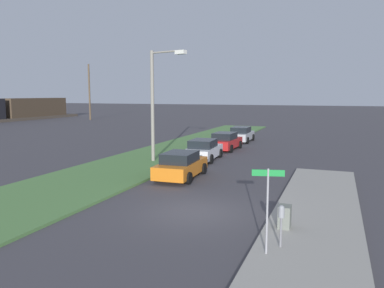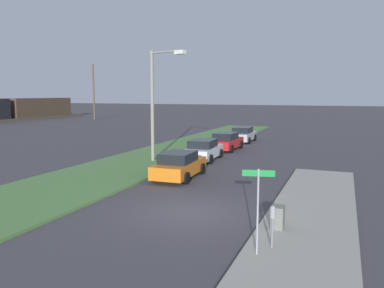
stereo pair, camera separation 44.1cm
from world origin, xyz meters
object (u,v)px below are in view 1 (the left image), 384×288
Objects in this scene: parking_meter at (281,217)px; streetlight at (156,98)px; street_sign at (267,200)px; parked_car_silver at (241,134)px; parked_car_orange at (181,165)px; parked_car_red at (225,141)px; parked_car_white at (203,150)px; distant_utility_pole at (89,92)px; utility_box at (285,219)px.

streetlight reaches higher than parking_meter.
streetlight reaches higher than street_sign.
parked_car_orange is at bearing -178.33° from parked_car_silver.
parked_car_white is at bearing -179.36° from parked_car_red.
parked_car_silver is at bearing 2.04° from parked_car_red.
parking_meter is at bearing -140.26° from streetlight.
parked_car_orange is at bearing -175.05° from parked_car_red.
streetlight is at bearing 37.42° from street_sign.
parked_car_silver is 1.66× the size of street_sign.
distant_utility_pole is (38.86, 34.11, 4.28)m from parked_car_orange.
parked_car_white is 14.42m from utility_box.
parked_car_white is 16.46m from street_sign.
parked_car_silver is (17.16, 0.75, 0.00)m from parked_car_orange.
parking_meter is 1.57× the size of utility_box.
distant_utility_pole is (21.70, 33.36, 4.28)m from parked_car_silver.
parked_car_orange is 10.91m from street_sign.
parked_car_orange is at bearing -175.97° from parked_car_white.
distant_utility_pole is at bearing 41.87° from utility_box.
parked_car_silver is 4.81× the size of utility_box.
parked_car_red is at bearing -129.53° from distant_utility_pole.
utility_box is (-12.45, -7.28, -0.27)m from parked_car_white.
street_sign reaches higher than parked_car_white.
street_sign is (-26.00, -7.07, 0.99)m from parked_car_silver.
parking_meter is 0.14× the size of distant_utility_pole.
streetlight is 0.75× the size of distant_utility_pole.
parked_car_orange and parked_car_red have the same top height.
parked_car_orange is 1.01× the size of parked_car_silver.
parked_car_red and parked_car_silver have the same top height.
parking_meter is at bearing -155.76° from parked_car_white.
parking_meter is at bearing -164.63° from parked_car_silver.
parked_car_red is at bearing 20.57° from parking_meter.
parked_car_silver is 0.43× the size of distant_utility_pole.
parked_car_silver is 3.06× the size of parking_meter.
street_sign reaches higher than parking_meter.
parked_car_orange is at bearing -138.72° from distant_utility_pole.
utility_box is at bearing -4.76° from street_sign.
streetlight is (-13.41, 2.56, 3.67)m from parked_car_silver.
distant_utility_pole reaches higher than utility_box.
distant_utility_pole is (27.57, 33.42, 4.28)m from parked_car_red.
distant_utility_pole reaches higher than parking_meter.
parked_car_orange is 3.09× the size of parking_meter.
parking_meter is (-25.37, -7.38, 0.33)m from parked_car_silver.
streetlight is (10.22, 9.83, 3.94)m from utility_box.
street_sign is 0.26× the size of distant_utility_pole.
parking_meter is at bearing -157.99° from parked_car_red.
parked_car_red reaches higher than utility_box.
parked_car_white is 3.11× the size of parking_meter.
parked_car_white is at bearing -134.60° from distant_utility_pole.
streetlight is at bearing 162.23° from parked_car_red.
utility_box is 2.69m from street_sign.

